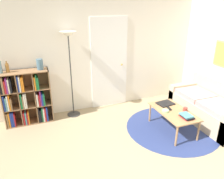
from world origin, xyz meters
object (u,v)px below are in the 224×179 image
bowl (165,111)px  bottle_middle (7,68)px  vase_on_shelf (40,64)px  couch (211,108)px  coffee_table (173,113)px  floor_lamp (69,45)px  laptop (165,103)px  bookshelf (25,99)px  bottle_left (0,67)px  cup (185,109)px

bowl → bottle_middle: 3.06m
bowl → vase_on_shelf: vase_on_shelf is taller
couch → coffee_table: size_ratio=1.71×
couch → bowl: couch is taller
bottle_middle → vase_on_shelf: (0.58, -0.02, 0.01)m
floor_lamp → coffee_table: 2.41m
laptop → vase_on_shelf: 2.60m
bookshelf → couch: (3.59, -1.25, -0.25)m
bowl → laptop: bearing=56.7°
floor_lamp → bottle_middle: size_ratio=8.42×
couch → bottle_left: 4.23m
coffee_table → bowl: bearing=169.9°
couch → bowl: bearing=-178.0°
bookshelf → cup: size_ratio=13.59×
bowl → bottle_left: bearing=155.0°
floor_lamp → bottle_middle: (-1.17, 0.03, -0.35)m
bottle_left → vase_on_shelf: bearing=-0.5°
floor_lamp → coffee_table: floor_lamp is taller
laptop → bottle_middle: 3.12m
bookshelf → couch: 3.81m
floor_lamp → vase_on_shelf: 0.67m
bowl → cup: cup is taller
bowl → cup: size_ratio=1.60×
couch → bottle_middle: bearing=161.6°
bookshelf → laptop: bookshelf is taller
laptop → bowl: size_ratio=2.73×
bottle_left → floor_lamp: bearing=-1.0°
floor_lamp → cup: (1.85, -1.39, -1.08)m
laptop → bookshelf: bearing=159.1°
coffee_table → bowl: (-0.16, 0.03, 0.06)m
bottle_middle → bookshelf: bearing=-4.4°
coffee_table → bottle_middle: size_ratio=4.59×
coffee_table → vase_on_shelf: (-2.24, 1.32, 0.82)m
coffee_table → couch: bearing=4.0°
laptop → bottle_middle: (-2.85, 1.02, 0.76)m
bottle_left → bottle_middle: bottle_left is taller
bookshelf → floor_lamp: floor_lamp is taller
floor_lamp → cup: 2.56m
couch → cup: size_ratio=20.85×
laptop → vase_on_shelf: bearing=156.1°
couch → coffee_table: (-0.99, -0.07, 0.10)m
couch → coffee_table: couch is taller
bottle_left → coffee_table: bearing=-24.2°
couch → vase_on_shelf: size_ratio=8.09×
couch → bottle_left: bottle_left is taller
coffee_table → bottle_middle: bearing=154.7°
cup → vase_on_shelf: bearing=150.0°
bottle_left → vase_on_shelf: bottle_left is taller
couch → laptop: (-0.96, 0.25, 0.15)m
couch → bowl: 1.16m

